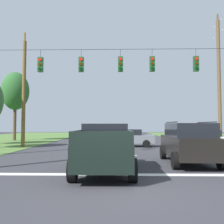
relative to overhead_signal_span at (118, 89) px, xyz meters
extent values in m
plane|color=#333338|center=(-0.05, -8.01, -4.18)|extent=(120.00, 120.00, 0.00)
cube|color=white|center=(-0.05, -5.98, -4.17)|extent=(13.68, 0.45, 0.01)
cube|color=white|center=(-0.05, 0.02, -4.17)|extent=(2.50, 0.15, 0.01)
cube|color=white|center=(-0.05, 6.39, -4.17)|extent=(2.50, 0.15, 0.01)
cube|color=white|center=(-0.05, 13.90, -4.17)|extent=(2.50, 0.15, 0.01)
cube|color=white|center=(-0.05, 21.59, -4.17)|extent=(2.50, 0.15, 0.01)
cube|color=white|center=(-0.05, 30.31, -4.17)|extent=(2.50, 0.15, 0.01)
cylinder|color=black|center=(0.00, 0.00, 2.55)|extent=(15.97, 0.02, 0.02)
cylinder|color=black|center=(-4.97, 0.00, 2.31)|extent=(0.02, 0.02, 0.49)
cube|color=#19471E|center=(-4.97, 0.00, 1.58)|extent=(0.32, 0.24, 0.95)
cylinder|color=red|center=(-4.97, -0.14, 1.88)|extent=(0.20, 0.04, 0.20)
cylinder|color=#352203|center=(-4.97, -0.14, 1.58)|extent=(0.20, 0.04, 0.20)
cylinder|color=black|center=(-4.97, -0.14, 1.28)|extent=(0.20, 0.04, 0.20)
cylinder|color=black|center=(-2.34, 0.00, 2.31)|extent=(0.02, 0.02, 0.49)
cube|color=#19471E|center=(-2.34, 0.00, 1.58)|extent=(0.32, 0.24, 0.95)
cylinder|color=red|center=(-2.34, -0.14, 1.88)|extent=(0.20, 0.04, 0.20)
cylinder|color=#352203|center=(-2.34, -0.14, 1.58)|extent=(0.20, 0.04, 0.20)
cylinder|color=black|center=(-2.34, -0.14, 1.28)|extent=(0.20, 0.04, 0.20)
cylinder|color=black|center=(0.17, 0.00, 2.31)|extent=(0.02, 0.02, 0.49)
cube|color=#19471E|center=(0.17, 0.00, 1.58)|extent=(0.32, 0.24, 0.95)
cylinder|color=red|center=(0.17, -0.14, 1.88)|extent=(0.20, 0.04, 0.20)
cylinder|color=#352203|center=(0.17, -0.14, 1.58)|extent=(0.20, 0.04, 0.20)
cylinder|color=black|center=(0.17, -0.14, 1.28)|extent=(0.20, 0.04, 0.20)
cylinder|color=black|center=(2.18, 0.00, 2.31)|extent=(0.02, 0.02, 0.49)
cube|color=#19471E|center=(2.18, 0.00, 1.58)|extent=(0.32, 0.24, 0.95)
cylinder|color=red|center=(2.18, -0.14, 1.88)|extent=(0.20, 0.04, 0.20)
cylinder|color=#352203|center=(2.18, -0.14, 1.58)|extent=(0.20, 0.04, 0.20)
cylinder|color=black|center=(2.18, -0.14, 1.28)|extent=(0.20, 0.04, 0.20)
cylinder|color=black|center=(4.94, 0.00, 2.31)|extent=(0.02, 0.02, 0.49)
cube|color=#19471E|center=(4.94, 0.00, 1.58)|extent=(0.32, 0.24, 0.95)
cylinder|color=red|center=(4.94, -0.14, 1.88)|extent=(0.20, 0.04, 0.20)
cylinder|color=#352203|center=(4.94, -0.14, 1.58)|extent=(0.20, 0.04, 0.20)
cylinder|color=black|center=(4.94, -0.14, 1.28)|extent=(0.20, 0.04, 0.20)
cube|color=black|center=(-0.55, -5.41, -3.35)|extent=(2.06, 5.42, 0.85)
cube|color=black|center=(-0.55, -4.76, -2.58)|extent=(1.87, 1.92, 0.70)
cube|color=black|center=(-1.47, -6.77, -2.70)|extent=(0.12, 2.38, 0.45)
cube|color=black|center=(0.41, -6.75, -2.70)|extent=(0.12, 2.38, 0.45)
cube|color=black|center=(-0.52, -8.06, -2.70)|extent=(1.96, 0.12, 0.45)
cylinder|color=black|center=(-1.57, -3.58, -3.78)|extent=(0.29, 0.80, 0.80)
cylinder|color=black|center=(0.43, -3.56, -3.78)|extent=(0.29, 0.80, 0.80)
cylinder|color=black|center=(-1.53, -7.25, -3.78)|extent=(0.29, 0.80, 0.80)
cylinder|color=black|center=(0.47, -7.23, -3.78)|extent=(0.29, 0.80, 0.80)
cube|color=black|center=(3.45, -3.20, -3.32)|extent=(2.06, 4.84, 0.95)
cube|color=black|center=(3.45, -3.35, -2.52)|extent=(1.87, 3.24, 0.65)
cylinder|color=black|center=(2.60, -3.33, -2.15)|extent=(0.11, 2.72, 0.05)
cylinder|color=black|center=(4.30, -3.37, -2.15)|extent=(0.11, 2.72, 0.05)
cylinder|color=black|center=(2.51, -1.55, -3.80)|extent=(0.28, 0.77, 0.76)
cylinder|color=black|center=(4.46, -1.59, -3.80)|extent=(0.28, 0.77, 0.76)
cylinder|color=black|center=(2.44, -4.81, -3.80)|extent=(0.28, 0.77, 0.76)
cylinder|color=black|center=(4.39, -4.86, -3.80)|extent=(0.28, 0.77, 0.76)
cube|color=silver|center=(7.01, 4.24, -3.51)|extent=(1.99, 4.38, 0.70)
cube|color=black|center=(7.01, 4.24, -2.91)|extent=(1.71, 2.17, 0.50)
cylinder|color=black|center=(6.05, 2.87, -3.86)|extent=(0.25, 0.65, 0.64)
cylinder|color=black|center=(7.97, 5.62, -3.86)|extent=(0.25, 0.65, 0.64)
cylinder|color=black|center=(6.18, 5.70, -3.86)|extent=(0.25, 0.65, 0.64)
cube|color=slate|center=(1.05, 6.48, -3.51)|extent=(4.42, 2.10, 0.70)
cube|color=black|center=(1.05, 6.48, -2.91)|extent=(2.21, 1.76, 0.50)
cylinder|color=black|center=(-0.42, 5.68, -3.86)|extent=(0.65, 0.26, 0.64)
cylinder|color=black|center=(-0.30, 7.47, -3.86)|extent=(0.65, 0.26, 0.64)
cylinder|color=black|center=(2.41, 5.48, -3.86)|extent=(0.65, 0.26, 0.64)
cylinder|color=black|center=(2.53, 7.27, -3.86)|extent=(0.65, 0.26, 0.64)
cylinder|color=brown|center=(8.31, 4.75, 1.13)|extent=(0.28, 0.28, 10.61)
cube|color=brown|center=(8.31, 4.75, 6.03)|extent=(0.12, 0.12, 1.82)
cylinder|color=#B2B7BC|center=(8.31, 5.48, 6.15)|extent=(0.08, 0.08, 0.12)
cylinder|color=#B2B7BC|center=(8.31, 4.02, 6.15)|extent=(0.08, 0.08, 0.12)
cube|color=brown|center=(8.31, 4.75, 5.13)|extent=(0.12, 0.12, 2.26)
cylinder|color=#B2B7BC|center=(8.31, 5.65, 5.25)|extent=(0.08, 0.08, 0.12)
cylinder|color=#B2B7BC|center=(8.31, 3.85, 5.25)|extent=(0.08, 0.08, 0.12)
cylinder|color=brown|center=(-8.10, 5.45, 0.42)|extent=(0.31, 0.31, 9.19)
cube|color=brown|center=(-8.10, 5.45, 4.61)|extent=(0.12, 0.12, 2.33)
cylinder|color=#B2B7BC|center=(-8.10, 6.38, 4.73)|extent=(0.08, 0.08, 0.12)
cylinder|color=#B2B7BC|center=(-8.10, 4.52, 4.73)|extent=(0.08, 0.08, 0.12)
cube|color=brown|center=(-8.10, 5.45, 3.71)|extent=(0.12, 0.12, 2.17)
cylinder|color=#B2B7BC|center=(-8.10, 6.32, 3.83)|extent=(0.08, 0.08, 0.12)
cylinder|color=#B2B7BC|center=(-8.10, 4.58, 3.83)|extent=(0.08, 0.08, 0.12)
cylinder|color=brown|center=(-12.69, 14.61, -1.76)|extent=(0.38, 0.38, 4.83)
ellipsoid|color=#2A5C29|center=(-12.69, 14.61, 1.95)|extent=(3.34, 3.34, 4.70)
camera|label=1|loc=(-0.03, -15.53, -2.29)|focal=39.65mm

